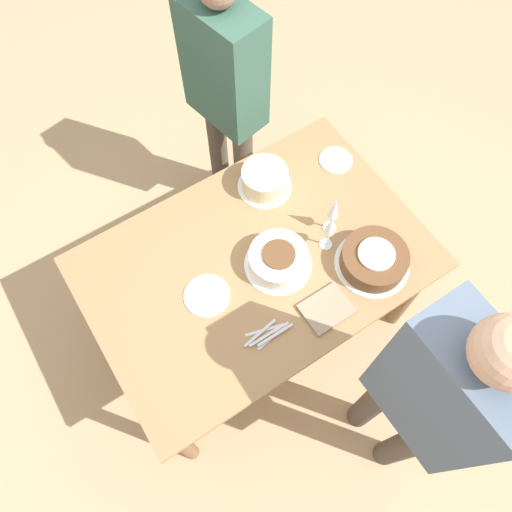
# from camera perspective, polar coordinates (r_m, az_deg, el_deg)

# --- Properties ---
(ground_plane) EXTENTS (12.00, 12.00, 0.00)m
(ground_plane) POSITION_cam_1_polar(r_m,az_deg,el_deg) (2.90, 0.00, -7.27)
(ground_plane) COLOR tan
(dining_table) EXTENTS (1.48, 0.99, 0.78)m
(dining_table) POSITION_cam_1_polar(r_m,az_deg,el_deg) (2.28, 0.00, -1.80)
(dining_table) COLOR #9E754C
(dining_table) RESTS_ON ground_plane
(cake_center_white) EXTENTS (0.30, 0.30, 0.11)m
(cake_center_white) POSITION_cam_1_polar(r_m,az_deg,el_deg) (2.13, 2.58, -0.44)
(cake_center_white) COLOR white
(cake_center_white) RESTS_ON dining_table
(cake_front_chocolate) EXTENTS (0.33, 0.33, 0.10)m
(cake_front_chocolate) POSITION_cam_1_polar(r_m,az_deg,el_deg) (2.19, 13.33, -0.38)
(cake_front_chocolate) COLOR white
(cake_front_chocolate) RESTS_ON dining_table
(cake_back_decorated) EXTENTS (0.25, 0.25, 0.11)m
(cake_back_decorated) POSITION_cam_1_polar(r_m,az_deg,el_deg) (2.33, 1.00, 8.72)
(cake_back_decorated) COLOR white
(cake_back_decorated) RESTS_ON dining_table
(wine_glass_near) EXTENTS (0.06, 0.06, 0.23)m
(wine_glass_near) POSITION_cam_1_polar(r_m,az_deg,el_deg) (2.10, 8.49, 3.34)
(wine_glass_near) COLOR silver
(wine_glass_near) RESTS_ON dining_table
(wine_glass_far) EXTENTS (0.06, 0.06, 0.23)m
(wine_glass_far) POSITION_cam_1_polar(r_m,az_deg,el_deg) (2.15, 8.90, 5.26)
(wine_glass_far) COLOR silver
(wine_glass_far) RESTS_ON dining_table
(dessert_plate_left) EXTENTS (0.20, 0.20, 0.01)m
(dessert_plate_left) POSITION_cam_1_polar(r_m,az_deg,el_deg) (2.12, -5.63, -4.51)
(dessert_plate_left) COLOR beige
(dessert_plate_left) RESTS_ON dining_table
(dessert_plate_right) EXTENTS (0.16, 0.16, 0.01)m
(dessert_plate_right) POSITION_cam_1_polar(r_m,az_deg,el_deg) (2.49, 9.11, 10.78)
(dessert_plate_right) COLOR beige
(dessert_plate_right) RESTS_ON dining_table
(fork_pile) EXTENTS (0.22, 0.09, 0.01)m
(fork_pile) POSITION_cam_1_polar(r_m,az_deg,el_deg) (2.05, 1.40, -8.86)
(fork_pile) COLOR silver
(fork_pile) RESTS_ON dining_table
(napkin_stack) EXTENTS (0.20, 0.16, 0.02)m
(napkin_stack) POSITION_cam_1_polar(r_m,az_deg,el_deg) (2.10, 8.06, -5.99)
(napkin_stack) COLOR gray
(napkin_stack) RESTS_ON dining_table
(person_cutting) EXTENTS (0.22, 0.40, 1.68)m
(person_cutting) POSITION_cam_1_polar(r_m,az_deg,el_deg) (1.85, 19.43, -15.05)
(person_cutting) COLOR #4C4238
(person_cutting) RESTS_ON ground_plane
(person_watching) EXTENTS (0.29, 0.43, 1.54)m
(person_watching) POSITION_cam_1_polar(r_m,az_deg,el_deg) (2.57, -3.51, 18.71)
(person_watching) COLOR #4C4238
(person_watching) RESTS_ON ground_plane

